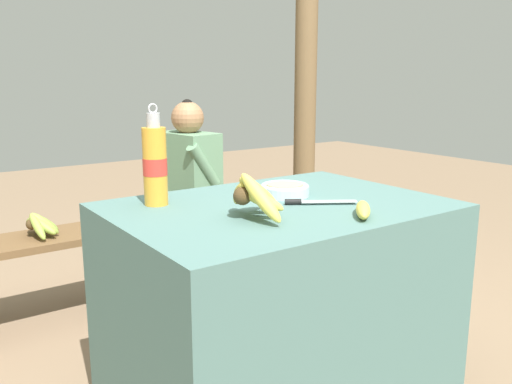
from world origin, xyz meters
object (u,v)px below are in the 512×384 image
at_px(loose_banana_front, 363,210).
at_px(banana_bunch_green, 39,223).
at_px(banana_bunch_ripe, 254,195).
at_px(support_post_far, 306,57).
at_px(serving_bowl, 285,189).
at_px(seated_vendor, 182,184).
at_px(water_bottle, 155,164).
at_px(knife, 311,202).
at_px(wooden_bench, 133,234).

relative_size(loose_banana_front, banana_bunch_green, 0.59).
distance_m(banana_bunch_ripe, support_post_far, 2.16).
height_order(serving_bowl, seated_vendor, seated_vendor).
distance_m(serving_bowl, loose_banana_front, 0.37).
relative_size(water_bottle, support_post_far, 0.13).
xyz_separation_m(knife, support_post_far, (1.21, 1.48, 0.54)).
distance_m(serving_bowl, wooden_bench, 1.20).
height_order(banana_bunch_ripe, loose_banana_front, banana_bunch_ripe).
distance_m(knife, banana_bunch_green, 1.43).
height_order(knife, wooden_bench, knife).
bearing_deg(knife, banana_bunch_ripe, -140.44).
distance_m(water_bottle, wooden_bench, 1.15).
distance_m(serving_bowl, water_bottle, 0.48).
relative_size(water_bottle, knife, 1.54).
height_order(banana_bunch_ripe, support_post_far, support_post_far).
distance_m(seated_vendor, banana_bunch_green, 0.75).
bearing_deg(banana_bunch_ripe, wooden_bench, 84.20).
bearing_deg(banana_bunch_green, seated_vendor, -3.04).
bearing_deg(seated_vendor, water_bottle, 48.42).
height_order(loose_banana_front, seated_vendor, seated_vendor).
xyz_separation_m(knife, seated_vendor, (0.15, 1.23, -0.16)).
distance_m(banana_bunch_ripe, seated_vendor, 1.35).
height_order(serving_bowl, wooden_bench, serving_bowl).
xyz_separation_m(loose_banana_front, banana_bunch_green, (-0.62, 1.49, -0.28)).
distance_m(loose_banana_front, wooden_bench, 1.55).
relative_size(serving_bowl, wooden_bench, 0.10).
relative_size(knife, seated_vendor, 0.20).
height_order(wooden_bench, support_post_far, support_post_far).
relative_size(water_bottle, wooden_bench, 0.19).
relative_size(wooden_bench, support_post_far, 0.69).
bearing_deg(loose_banana_front, knife, 97.41).
bearing_deg(wooden_bench, knife, -84.31).
height_order(water_bottle, loose_banana_front, water_bottle).
bearing_deg(knife, banana_bunch_green, 147.06).
relative_size(serving_bowl, water_bottle, 0.52).
height_order(loose_banana_front, knife, loose_banana_front).
relative_size(loose_banana_front, seated_vendor, 0.15).
bearing_deg(serving_bowl, wooden_bench, 97.12).
relative_size(water_bottle, banana_bunch_green, 1.28).
bearing_deg(support_post_far, banana_bunch_green, -173.55).
bearing_deg(seated_vendor, banana_bunch_green, -13.01).
relative_size(serving_bowl, support_post_far, 0.07).
height_order(serving_bowl, support_post_far, support_post_far).
bearing_deg(seated_vendor, loose_banana_front, 75.34).
distance_m(wooden_bench, banana_bunch_green, 0.49).
distance_m(serving_bowl, seated_vendor, 1.10).
height_order(water_bottle, wooden_bench, water_bottle).
xyz_separation_m(loose_banana_front, wooden_bench, (-0.15, 1.49, -0.42)).
bearing_deg(banana_bunch_green, loose_banana_front, -67.26).
bearing_deg(knife, wooden_bench, 127.68).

